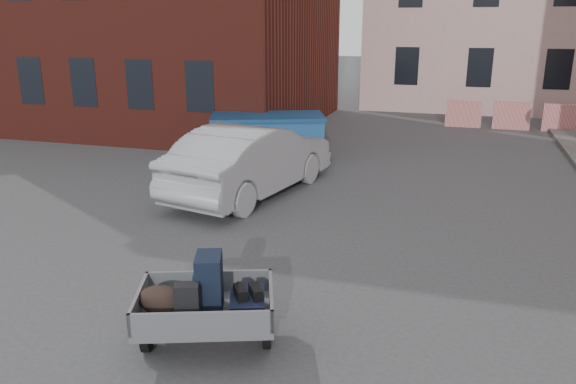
% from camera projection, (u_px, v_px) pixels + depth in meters
% --- Properties ---
extents(ground, '(120.00, 120.00, 0.00)m').
position_uv_depth(ground, '(277.00, 291.00, 8.30)').
color(ground, '#38383A').
rests_on(ground, ground).
extents(far_building, '(6.00, 6.00, 8.00)m').
position_uv_depth(far_building, '(70.00, 19.00, 32.89)').
color(far_building, maroon).
rests_on(far_building, ground).
extents(barriers, '(4.70, 0.18, 1.00)m').
position_uv_depth(barriers, '(511.00, 116.00, 20.69)').
color(barriers, red).
rests_on(barriers, ground).
extents(trailer, '(1.88, 1.98, 1.20)m').
position_uv_depth(trailer, '(205.00, 303.00, 6.67)').
color(trailer, black).
rests_on(trailer, ground).
extents(dumpster, '(3.52, 2.65, 1.32)m').
position_uv_depth(dumpster, '(268.00, 138.00, 15.93)').
color(dumpster, '#20599B').
rests_on(dumpster, ground).
extents(silver_car, '(2.72, 5.17, 1.62)m').
position_uv_depth(silver_car, '(252.00, 159.00, 12.81)').
color(silver_car, '#A1A3A8').
rests_on(silver_car, ground).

